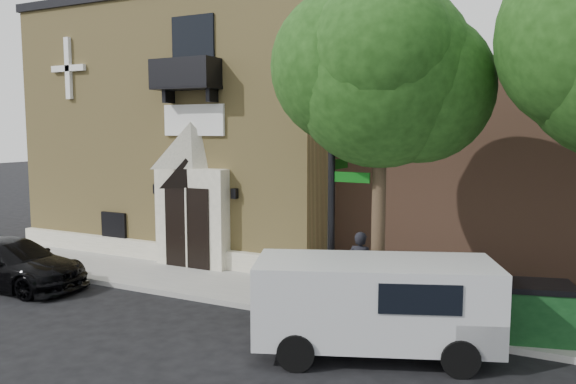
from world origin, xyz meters
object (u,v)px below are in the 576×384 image
Objects in this scene: pedestrian_near at (360,267)px; dumpster at (526,310)px; fire_hydrant at (316,297)px; cargo_van at (384,303)px; street_sign at (333,180)px; black_sedan at (11,263)px.

dumpster is at bearing 169.61° from pedestrian_near.
dumpster is (4.70, 0.45, 0.24)m from fire_hydrant.
street_sign is (-1.73, 1.45, 2.32)m from cargo_van.
street_sign is at bearing -84.33° from black_sedan.
street_sign is at bearing 2.73° from fire_hydrant.
cargo_van reaches higher than fire_hydrant.
street_sign is 3.13× the size of dumpster.
black_sedan is at bearing 173.39° from dumpster.
black_sedan is 11.26m from cargo_van.
dumpster is at bearing 5.50° from fire_hydrant.
fire_hydrant is 1.54m from pedestrian_near.
cargo_van is 6.74× the size of fire_hydrant.
cargo_van is 2.78× the size of pedestrian_near.
dumpster is at bearing -85.28° from black_sedan.
pedestrian_near is (-4.01, 0.80, 0.31)m from dumpster.
street_sign is at bearing 118.42° from cargo_van.
black_sedan is at bearing -170.91° from fire_hydrant.
pedestrian_near is at bearing 96.77° from cargo_van.
cargo_van reaches higher than dumpster.
dumpster is (2.57, 1.89, -0.33)m from cargo_van.
pedestrian_near is at bearing 78.88° from street_sign.
street_sign is at bearing 78.12° from pedestrian_near.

